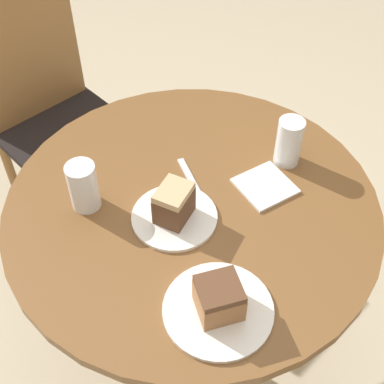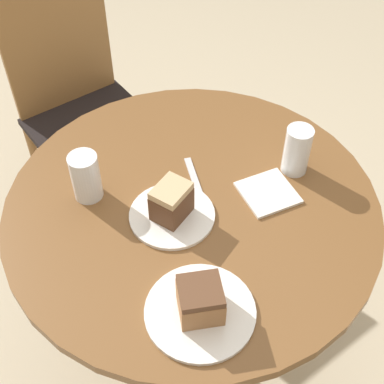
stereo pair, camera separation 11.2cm
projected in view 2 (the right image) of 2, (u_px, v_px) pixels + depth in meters
ground_plane at (192, 344)px, 1.95m from camera, size 8.00×8.00×0.00m
table at (192, 244)px, 1.51m from camera, size 0.97×0.97×0.78m
chair at (82, 104)px, 2.10m from camera, size 0.48×0.47×0.98m
plate_near at (172, 215)px, 1.34m from camera, size 0.22×0.22×0.01m
plate_far at (200, 312)px, 1.16m from camera, size 0.24×0.24×0.01m
cake_slice_near at (171, 201)px, 1.30m from camera, size 0.12×0.11×0.10m
cake_slice_far at (200, 300)px, 1.12m from camera, size 0.12×0.12×0.09m
glass_lemonade at (297, 152)px, 1.41m from camera, size 0.07×0.07×0.14m
glass_water at (86, 179)px, 1.35m from camera, size 0.07×0.07×0.13m
napkin_stack at (268, 193)px, 1.39m from camera, size 0.15×0.15×0.01m
fork at (195, 181)px, 1.42m from camera, size 0.07×0.17×0.00m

